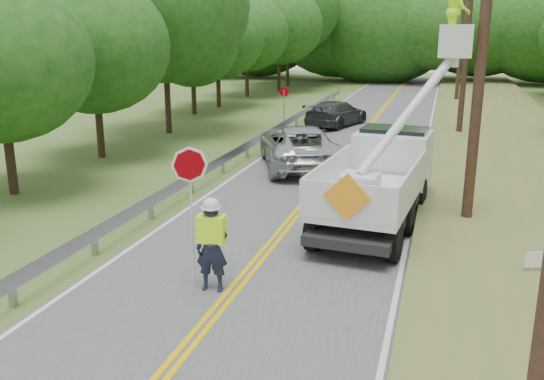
# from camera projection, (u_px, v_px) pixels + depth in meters

# --- Properties ---
(ground) EXTENTS (140.00, 140.00, 0.00)m
(ground) POSITION_uv_depth(u_px,v_px,m) (174.00, 363.00, 10.06)
(ground) COLOR #425D25
(ground) RESTS_ON ground
(road) EXTENTS (7.20, 96.00, 0.03)m
(road) POSITION_uv_depth(u_px,v_px,m) (329.00, 174.00, 23.00)
(road) COLOR #49494B
(road) RESTS_ON ground
(guardrail) EXTENTS (0.18, 48.00, 0.77)m
(guardrail) POSITION_uv_depth(u_px,v_px,m) (240.00, 150.00, 24.78)
(guardrail) COLOR gray
(guardrail) RESTS_ON ground
(utility_poles) EXTENTS (1.60, 43.30, 10.00)m
(utility_poles) POSITION_uv_depth(u_px,v_px,m) (472.00, 36.00, 23.02)
(utility_poles) COLOR black
(utility_poles) RESTS_ON ground
(tall_grass_verge) EXTENTS (7.00, 96.00, 0.30)m
(tall_grass_verge) POSITION_uv_depth(u_px,v_px,m) (524.00, 184.00, 21.03)
(tall_grass_verge) COLOR #546130
(tall_grass_verge) RESTS_ON ground
(treeline_left) EXTENTS (10.16, 55.69, 11.85)m
(treeline_left) POSITION_uv_depth(u_px,v_px,m) (222.00, 21.00, 39.58)
(treeline_left) COLOR #332319
(treeline_left) RESTS_ON ground
(treeline_horizon) EXTENTS (55.66, 14.63, 11.85)m
(treeline_horizon) POSITION_uv_depth(u_px,v_px,m) (419.00, 28.00, 60.35)
(treeline_horizon) COLOR #164B10
(treeline_horizon) RESTS_ON ground
(flagger) EXTENTS (1.18, 0.54, 3.18)m
(flagger) POSITION_uv_depth(u_px,v_px,m) (211.00, 241.00, 12.56)
(flagger) COLOR #191E33
(flagger) RESTS_ON road
(bucket_truck) EXTENTS (3.80, 7.19, 6.84)m
(bucket_truck) POSITION_uv_depth(u_px,v_px,m) (388.00, 166.00, 17.54)
(bucket_truck) COLOR black
(bucket_truck) RESTS_ON road
(suv_silver) EXTENTS (4.96, 6.83, 1.72)m
(suv_silver) POSITION_uv_depth(u_px,v_px,m) (299.00, 146.00, 24.00)
(suv_silver) COLOR #B1B6BA
(suv_silver) RESTS_ON road
(suv_darkgrey) EXTENTS (3.43, 5.42, 1.46)m
(suv_darkgrey) POSITION_uv_depth(u_px,v_px,m) (336.00, 113.00, 34.06)
(suv_darkgrey) COLOR #33363A
(suv_darkgrey) RESTS_ON road
(stop_sign_permanent) EXTENTS (0.55, 0.06, 2.58)m
(stop_sign_permanent) POSITION_uv_depth(u_px,v_px,m) (284.00, 103.00, 31.01)
(stop_sign_permanent) COLOR gray
(stop_sign_permanent) RESTS_ON ground
(yard_sign) EXTENTS (0.49, 0.21, 0.75)m
(yard_sign) POSITION_uv_depth(u_px,v_px,m) (536.00, 261.00, 13.09)
(yard_sign) COLOR white
(yard_sign) RESTS_ON ground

